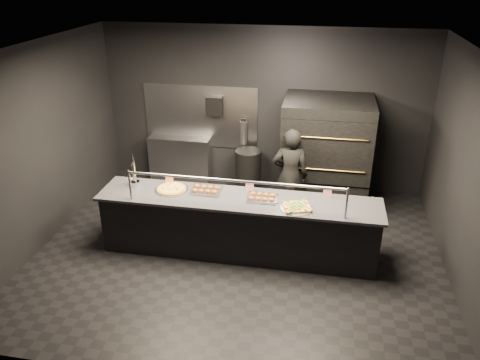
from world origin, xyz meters
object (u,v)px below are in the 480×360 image
Objects in this scene: slider_tray_b at (262,197)px; fire_extinguisher at (244,132)px; pizza_oven at (326,152)px; slider_tray_a at (206,190)px; beer_tap at (135,177)px; square_pizza at (297,207)px; round_pizza at (172,189)px; service_counter at (238,226)px; worker at (290,176)px; prep_shelf at (181,159)px; trash_bin at (248,171)px; towel_dispenser at (214,106)px.

fire_extinguisher is at bearing 106.30° from slider_tray_b.
pizza_oven is at bearing -17.89° from fire_extinguisher.
fire_extinguisher reaches higher than slider_tray_a.
square_pizza is at bearing -5.84° from beer_tap.
beer_tap reaches higher than round_pizza.
slider_tray_b is (0.34, 0.04, 0.48)m from service_counter.
round_pizza is (-1.03, 0.08, 0.47)m from service_counter.
worker is (-0.20, 1.29, -0.13)m from square_pizza.
pizza_oven reaches higher than slider_tray_b.
prep_shelf is 2.39× the size of round_pizza.
beer_tap is 1.21× the size of slider_tray_a.
slider_tray_a is (1.09, -2.19, 0.50)m from prep_shelf.
round_pizza is at bearing 178.07° from slider_tray_b.
trash_bin is at bearing 67.56° from round_pizza.
fire_extinguisher is 0.31× the size of worker.
round_pizza reaches higher than trash_bin.
trash_bin is at bearing 172.65° from pizza_oven.
slider_tray_a is at bearing 173.95° from slider_tray_b.
towel_dispenser is at bearing 86.89° from round_pizza.
pizza_oven is 3.33m from beer_tap.
towel_dispenser is at bearing 5.71° from prep_shelf.
service_counter is 1.72m from beer_tap.
worker is at bearing 32.22° from round_pizza.
trash_bin is (1.40, 1.98, -0.67)m from beer_tap.
fire_extinguisher is at bearing 1.04° from towel_dispenser.
trash_bin is (1.40, -0.24, -0.04)m from prep_shelf.
towel_dispenser is 2.73m from slider_tray_b.
pizza_oven is 3.97× the size of slider_tray_b.
slider_tray_b is 1.05× the size of square_pizza.
slider_tray_b is at bearing -1.93° from round_pizza.
fire_extinguisher is at bearing 98.30° from service_counter.
service_counter is at bearing -3.62° from beer_tap.
round_pizza is at bearing -93.11° from towel_dispenser.
slider_tray_a reaches higher than prep_shelf.
prep_shelf is 2.31m from beer_tap.
beer_tap is (-2.80, -1.80, 0.11)m from pizza_oven.
beer_tap reaches higher than slider_tray_b.
square_pizza reaches higher than trash_bin.
round_pizza is 1.04× the size of slider_tray_b.
worker is (0.31, 1.10, -0.14)m from slider_tray_b.
round_pizza is 1.89m from square_pizza.
trash_bin is at bearing 115.21° from square_pizza.
worker is at bearing -125.82° from pizza_oven.
beer_tap is at bearing -178.66° from slider_tray_a.
fire_extinguisher is at bearing 61.47° from beer_tap.
slider_tray_b is 0.59× the size of trash_bin.
worker is at bearing -47.94° from trash_bin.
square_pizza is at bearing -20.10° from slider_tray_b.
slider_tray_a reaches higher than trash_bin.
towel_dispenser is 0.43× the size of trash_bin.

